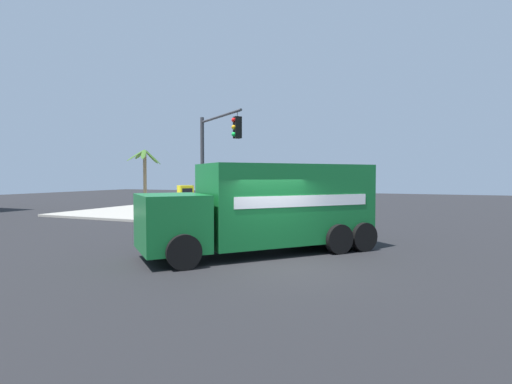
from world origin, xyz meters
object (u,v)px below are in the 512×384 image
delivery_truck (269,207)px  palm_tree_far (145,169)px  vending_machine_red (185,199)px  traffic_light_secondary (213,151)px

delivery_truck → palm_tree_far: 19.24m
vending_machine_red → delivery_truck: bearing=-134.6°
delivery_truck → vending_machine_red: size_ratio=4.08×
traffic_light_secondary → palm_tree_far: size_ratio=1.23×
delivery_truck → vending_machine_red: (9.35, 9.50, -0.49)m
palm_tree_far → delivery_truck: bearing=-128.8°
traffic_light_secondary → delivery_truck: bearing=-134.6°
delivery_truck → palm_tree_far: size_ratio=1.66×
traffic_light_secondary → palm_tree_far: (7.27, 10.12, -0.66)m
traffic_light_secondary → vending_machine_red: (4.61, 4.69, -2.77)m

